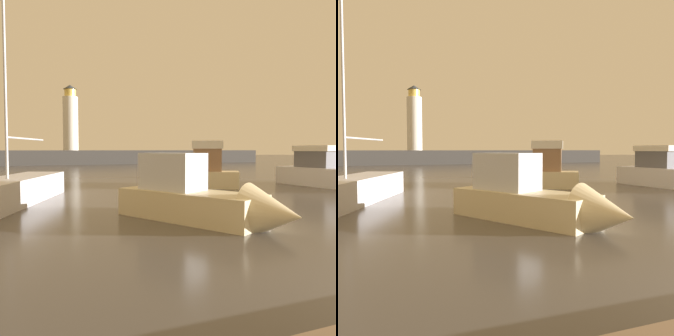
{
  "view_description": "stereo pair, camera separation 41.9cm",
  "coord_description": "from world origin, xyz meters",
  "views": [
    {
      "loc": [
        -6.6,
        -2.52,
        2.49
      ],
      "look_at": [
        0.33,
        14.84,
        1.5
      ],
      "focal_mm": 37.1,
      "sensor_mm": 36.0,
      "label": 1
    },
    {
      "loc": [
        -6.21,
        -2.67,
        2.49
      ],
      "look_at": [
        0.33,
        14.84,
        1.5
      ],
      "focal_mm": 37.1,
      "sensor_mm": 36.0,
      "label": 2
    }
  ],
  "objects": [
    {
      "name": "ground_plane",
      "position": [
        0.0,
        29.4,
        0.0
      ],
      "size": [
        220.0,
        220.0,
        0.0
      ],
      "primitive_type": "plane",
      "color": "#4C4742"
    },
    {
      "name": "breakwater",
      "position": [
        0.0,
        58.81,
        1.19
      ],
      "size": [
        71.35,
        6.09,
        2.38
      ],
      "primitive_type": "cube",
      "color": "#423F3D",
      "rests_on": "ground_plane"
    },
    {
      "name": "lighthouse",
      "position": [
        -0.04,
        58.81,
        7.63
      ],
      "size": [
        2.52,
        2.52,
        11.09
      ],
      "color": "silver",
      "rests_on": "breakwater"
    },
    {
      "name": "motorboat_2",
      "position": [
        -1.01,
        7.99,
        0.77
      ],
      "size": [
        4.8,
        6.74,
        2.71
      ],
      "color": "beige",
      "rests_on": "ground_plane"
    },
    {
      "name": "motorboat_4",
      "position": [
        3.2,
        18.18,
        0.94
      ],
      "size": [
        6.47,
        4.76,
        3.29
      ],
      "color": "beige",
      "rests_on": "ground_plane"
    },
    {
      "name": "sailboat_moored",
      "position": [
        -7.24,
        15.16,
        0.64
      ],
      "size": [
        4.98,
        8.63,
        11.45
      ],
      "color": "silver",
      "rests_on": "ground_plane"
    },
    {
      "name": "mooring_buoy",
      "position": [
        5.94,
        25.42,
        0.47
      ],
      "size": [
        0.94,
        0.94,
        0.94
      ],
      "primitive_type": "sphere",
      "color": "#EA5919",
      "rests_on": "ground_plane"
    }
  ]
}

